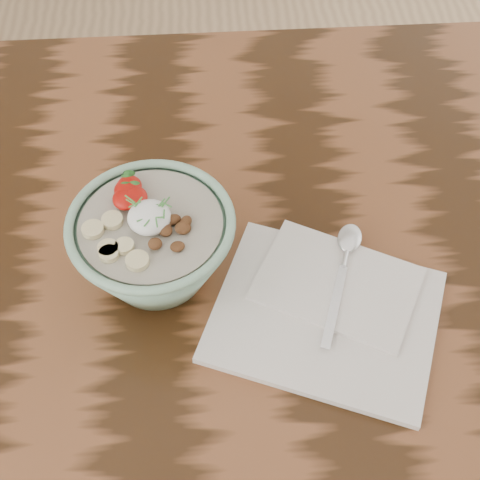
% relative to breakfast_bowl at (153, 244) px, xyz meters
% --- Properties ---
extents(table, '(1.60, 0.90, 0.75)m').
position_rel_breakfast_bowl_xyz_m(table, '(-0.01, 0.04, -0.16)').
color(table, '#311C0C').
rests_on(table, ground).
extents(breakfast_bowl, '(0.19, 0.19, 0.13)m').
position_rel_breakfast_bowl_xyz_m(breakfast_bowl, '(0.00, 0.00, 0.00)').
color(breakfast_bowl, '#85B396').
rests_on(breakfast_bowl, table).
extents(napkin, '(0.31, 0.29, 0.02)m').
position_rel_breakfast_bowl_xyz_m(napkin, '(0.20, -0.07, -0.06)').
color(napkin, silver).
rests_on(napkin, table).
extents(spoon, '(0.08, 0.18, 0.01)m').
position_rel_breakfast_bowl_xyz_m(spoon, '(0.23, 0.00, -0.05)').
color(spoon, silver).
rests_on(spoon, napkin).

